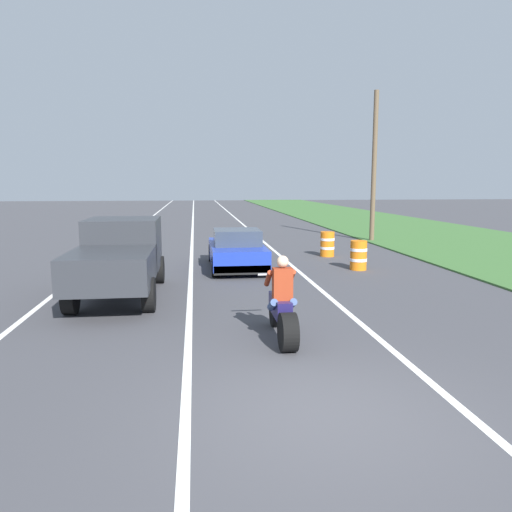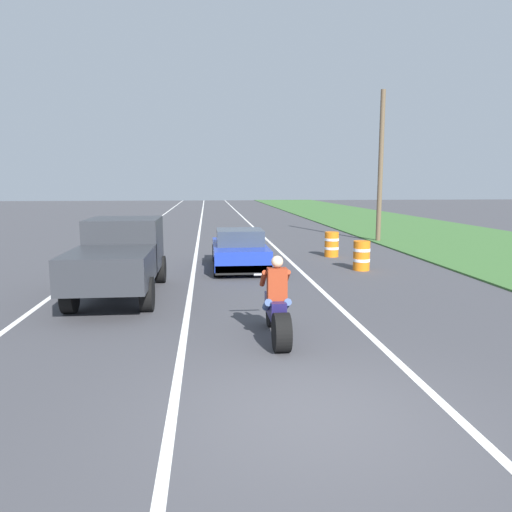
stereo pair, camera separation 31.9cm
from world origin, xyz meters
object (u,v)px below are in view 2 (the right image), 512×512
(construction_barrel_nearest, at_px, (361,256))
(construction_barrel_mid, at_px, (332,244))
(motorcycle_with_rider, at_px, (277,310))
(pickup_truck_left_lane_dark_grey, at_px, (120,254))
(sports_car_blue, at_px, (239,250))

(construction_barrel_nearest, relative_size, construction_barrel_mid, 1.00)
(motorcycle_with_rider, height_order, pickup_truck_left_lane_dark_grey, pickup_truck_left_lane_dark_grey)
(pickup_truck_left_lane_dark_grey, bearing_deg, motorcycle_with_rider, -48.95)
(sports_car_blue, bearing_deg, construction_barrel_nearest, -11.37)
(motorcycle_with_rider, xyz_separation_m, construction_barrel_mid, (3.71, 10.40, -0.09))
(sports_car_blue, distance_m, construction_barrel_mid, 4.53)
(construction_barrel_nearest, bearing_deg, motorcycle_with_rider, -118.55)
(sports_car_blue, distance_m, pickup_truck_left_lane_dark_grey, 5.25)
(motorcycle_with_rider, relative_size, construction_barrel_mid, 2.21)
(pickup_truck_left_lane_dark_grey, xyz_separation_m, construction_barrel_nearest, (7.48, 3.17, -0.60))
(construction_barrel_mid, bearing_deg, sports_car_blue, -148.91)
(pickup_truck_left_lane_dark_grey, distance_m, construction_barrel_mid, 9.65)
(pickup_truck_left_lane_dark_grey, height_order, construction_barrel_mid, pickup_truck_left_lane_dark_grey)
(motorcycle_with_rider, distance_m, sports_car_blue, 8.06)
(construction_barrel_nearest, xyz_separation_m, construction_barrel_mid, (-0.23, 3.16, 0.00))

